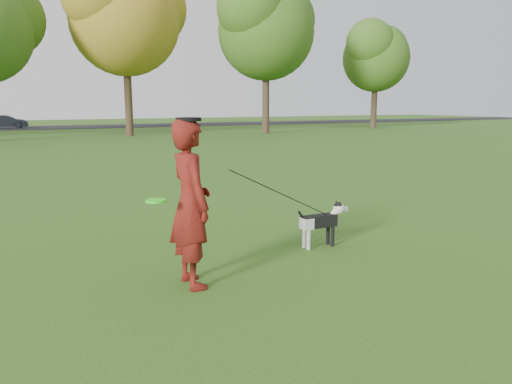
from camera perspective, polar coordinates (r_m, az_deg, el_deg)
ground at (r=6.82m, az=0.78°, el=-8.12°), size 120.00×120.00×0.00m
road at (r=45.91m, az=-22.75°, el=6.81°), size 120.00×7.00×0.02m
man at (r=5.83m, az=-7.49°, el=-1.35°), size 0.49×0.73×1.97m
dog at (r=7.54m, az=7.62°, el=-3.15°), size 0.89×0.18×0.68m
car_mid at (r=45.79m, az=-26.62°, el=7.19°), size 3.33×1.57×1.06m
man_held_items at (r=6.69m, az=3.37°, el=-0.41°), size 2.97×0.90×1.53m
tree_row at (r=32.29m, az=-24.62°, el=18.75°), size 51.74×8.86×12.01m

